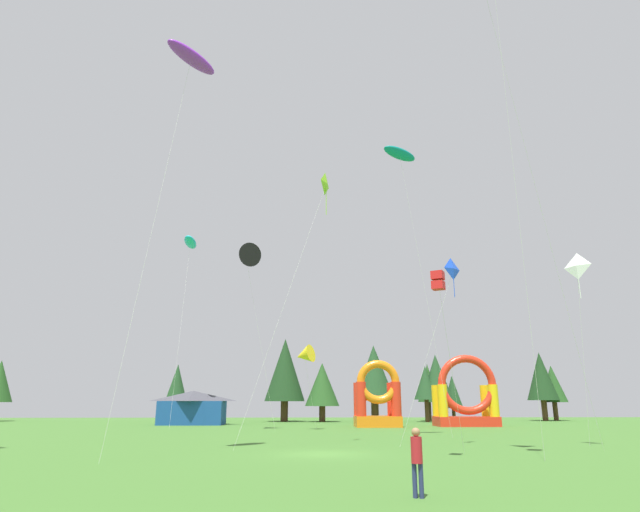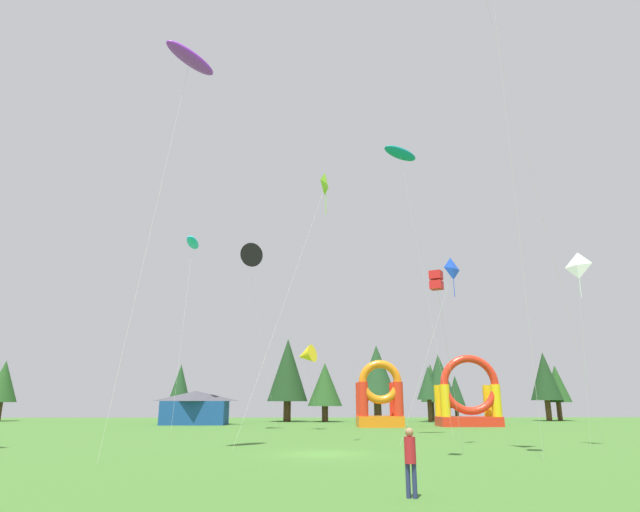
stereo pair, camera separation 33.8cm
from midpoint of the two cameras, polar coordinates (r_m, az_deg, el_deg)
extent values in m
plane|color=#3D6B28|center=(28.17, 0.09, -20.37)|extent=(120.00, 120.00, 0.00)
ellipsoid|color=#19B7CC|center=(60.81, -13.81, 1.43)|extent=(1.74, 3.71, 1.30)
cylinder|color=silver|center=(55.79, -14.79, -7.28)|extent=(0.57, 6.21, 19.47)
pyramid|color=white|center=(35.75, 25.40, -1.05)|extent=(0.98, 1.16, 1.21)
cylinder|color=white|center=(35.63, 25.64, -2.58)|extent=(0.04, 0.04, 1.91)
cylinder|color=silver|center=(35.79, 26.02, -9.46)|extent=(0.24, 1.56, 10.36)
cube|color=red|center=(26.15, 12.13, -3.08)|extent=(0.76, 0.76, 0.40)
cube|color=red|center=(26.25, 12.07, -2.05)|extent=(0.76, 0.76, 0.40)
cylinder|color=silver|center=(27.23, 13.50, -11.59)|extent=(1.59, 2.90, 8.12)
pyramid|color=#8CD826|center=(34.99, 0.51, 7.60)|extent=(0.61, 1.11, 1.11)
cylinder|color=#8CD826|center=(34.63, 0.38, 6.02)|extent=(0.04, 0.04, 2.05)
cylinder|color=silver|center=(31.69, -4.13, -5.14)|extent=(5.09, 2.18, 16.10)
ellipsoid|color=#0C7F7A|center=(43.61, 8.24, 10.74)|extent=(2.98, 2.07, 1.44)
cylinder|color=silver|center=(41.03, 10.86, -3.38)|extent=(3.20, 1.24, 21.50)
cylinder|color=silver|center=(26.52, 19.83, 6.41)|extent=(1.59, 3.42, 23.80)
cylinder|color=silver|center=(30.76, 21.96, 5.76)|extent=(7.04, 6.47, 25.92)
pyramid|color=blue|center=(33.97, 13.81, -1.41)|extent=(0.99, 0.78, 1.03)
cylinder|color=blue|center=(33.83, 13.80, -2.86)|extent=(0.04, 0.04, 1.73)
cylinder|color=silver|center=(33.11, 11.08, -10.33)|extent=(3.60, 0.72, 10.37)
cone|color=black|center=(51.12, -8.10, 0.02)|extent=(3.07, 3.08, 2.46)
cylinder|color=silver|center=(50.34, -6.60, -8.97)|extent=(3.03, 1.70, 15.82)
cone|color=yellow|center=(50.49, -1.90, -10.52)|extent=(2.38, 2.32, 1.94)
cylinder|color=silver|center=(51.47, -1.23, -14.32)|extent=(1.24, 2.30, 6.64)
ellipsoid|color=purple|center=(33.11, -13.83, 19.85)|extent=(3.07, 3.33, 1.21)
cylinder|color=silver|center=(27.55, -17.79, 2.69)|extent=(2.02, 2.54, 21.32)
cylinder|color=navy|center=(16.02, 9.42, -22.55)|extent=(0.16, 0.16, 0.89)
cylinder|color=navy|center=(15.99, 10.09, -22.53)|extent=(0.16, 0.16, 0.89)
cylinder|color=#B21E26|center=(15.92, 9.62, -19.71)|extent=(0.40, 0.40, 0.70)
sphere|color=#9E704C|center=(15.89, 9.54, -18.02)|extent=(0.24, 0.24, 0.24)
cube|color=red|center=(59.92, 15.14, -16.65)|extent=(6.25, 3.54, 0.97)
cylinder|color=yellow|center=(57.96, 12.79, -14.80)|extent=(0.99, 0.99, 3.21)
cylinder|color=yellow|center=(59.47, 17.86, -14.46)|extent=(0.99, 0.99, 3.21)
cylinder|color=yellow|center=(60.43, 12.18, -14.83)|extent=(0.99, 0.99, 3.21)
cylinder|color=yellow|center=(61.88, 17.07, -14.52)|extent=(0.99, 0.99, 3.21)
torus|color=red|center=(58.68, 15.25, -13.08)|extent=(6.06, 0.79, 6.06)
cube|color=orange|center=(56.73, 5.97, -17.14)|extent=(4.52, 3.58, 1.06)
cylinder|color=red|center=(55.21, 4.22, -14.96)|extent=(1.00, 1.00, 3.32)
cylinder|color=red|center=(55.68, 7.94, -14.86)|extent=(1.00, 1.00, 3.32)
cylinder|color=red|center=(57.78, 3.95, -14.97)|extent=(1.00, 1.00, 3.32)
cylinder|color=red|center=(58.23, 7.50, -14.88)|extent=(1.00, 1.00, 3.32)
torus|color=orange|center=(55.45, 6.04, -13.20)|extent=(4.31, 0.80, 4.31)
cube|color=#19478C|center=(63.25, -13.61, -15.94)|extent=(6.95, 4.16, 2.53)
pyramid|color=#3F3F47|center=(63.23, -13.51, -14.30)|extent=(6.95, 4.16, 1.10)
cylinder|color=#4C331E|center=(75.91, -15.31, -15.65)|extent=(0.50, 0.50, 2.49)
cone|color=#1E4221|center=(75.93, -15.12, -12.89)|extent=(2.80, 2.80, 4.82)
cylinder|color=#4C331E|center=(71.02, -3.97, -16.19)|extent=(0.93, 0.93, 2.49)
cone|color=#193819|center=(71.12, -3.89, -11.99)|extent=(5.18, 5.18, 7.94)
cylinder|color=#4C331E|center=(70.22, 0.09, -16.48)|extent=(0.79, 0.79, 1.91)
cone|color=#234C1E|center=(70.23, 0.09, -13.51)|extent=(4.38, 4.38, 5.36)
cylinder|color=#4C331E|center=(70.87, 5.74, -16.12)|extent=(0.94, 0.94, 2.58)
cone|color=#1E4221|center=(70.95, 5.64, -12.26)|extent=(5.25, 5.25, 6.98)
cylinder|color=#4C331E|center=(70.54, 11.20, -15.88)|extent=(0.54, 0.54, 2.69)
cone|color=#1E4221|center=(70.57, 11.06, -13.11)|extent=(3.03, 3.03, 4.13)
cylinder|color=#4C331E|center=(75.35, 11.45, -15.92)|extent=(0.51, 0.51, 2.39)
cone|color=#234C1E|center=(75.37, 11.30, -13.11)|extent=(2.84, 2.84, 5.00)
cylinder|color=#4C331E|center=(71.11, 12.33, -15.80)|extent=(0.70, 0.70, 2.73)
cone|color=#1E4221|center=(71.16, 12.14, -12.46)|extent=(3.90, 3.90, 5.57)
cylinder|color=#4C331E|center=(74.00, 13.95, -16.08)|extent=(0.45, 0.45, 1.65)
cone|color=#1E4221|center=(73.99, 13.81, -13.86)|extent=(2.53, 2.53, 4.09)
cylinder|color=#4C331E|center=(79.02, 22.71, -14.95)|extent=(0.73, 0.73, 2.62)
cone|color=#193819|center=(79.08, 22.38, -11.75)|extent=(4.03, 4.03, 6.27)
cylinder|color=#4C331E|center=(80.94, 23.70, -14.92)|extent=(0.63, 0.63, 2.36)
cone|color=#234C1E|center=(80.96, 23.42, -12.38)|extent=(3.52, 3.52, 4.86)
camera|label=1|loc=(0.17, -90.27, 0.07)|focal=30.02mm
camera|label=2|loc=(0.17, 89.73, -0.07)|focal=30.02mm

